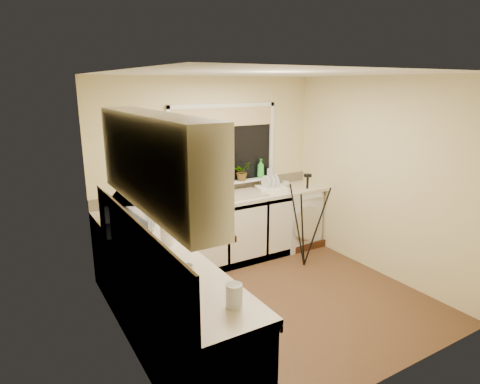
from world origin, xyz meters
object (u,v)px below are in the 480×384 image
object	(u,v)px
dish_rack	(271,189)
plant_a	(185,179)
plant_c	(225,173)
cup_left	(187,271)
glass_jug	(234,296)
soap_bottle_green	(261,168)
plant_d	(242,171)
cup_back	(286,184)
tripod	(306,221)
steel_jar	(162,253)
microwave	(132,214)
plant_b	(208,176)
soap_bottle_clear	(271,171)
laptop	(194,197)
kettle	(168,235)
washing_machine	(293,216)

from	to	relation	value
dish_rack	plant_a	world-z (taller)	plant_a
plant_c	cup_left	xyz separation A→B (m)	(-1.48, -2.07, -0.23)
glass_jug	soap_bottle_green	distance (m)	3.29
plant_d	cup_back	distance (m)	0.71
tripod	steel_jar	world-z (taller)	tripod
plant_d	cup_left	xyz separation A→B (m)	(-1.73, -2.04, -0.23)
glass_jug	cup_left	size ratio (longest dim) A/B	1.61
microwave	plant_b	size ratio (longest dim) A/B	2.50
plant_a	cup_back	xyz separation A→B (m)	(1.51, -0.15, -0.22)
cup_back	soap_bottle_clear	bearing A→B (deg)	143.96
steel_jar	cup_left	bearing A→B (deg)	-83.49
cup_left	plant_a	bearing A→B (deg)	66.82
laptop	plant_b	xyz separation A→B (m)	(0.30, 0.18, 0.20)
kettle	tripod	xyz separation A→B (m)	(2.07, 0.48, -0.37)
tripod	plant_b	world-z (taller)	plant_b
kettle	plant_d	bearing A→B (deg)	39.59
tripod	soap_bottle_clear	distance (m)	0.98
glass_jug	cup_back	bearing A→B (deg)	47.10
microwave	soap_bottle_green	bearing A→B (deg)	-44.87
cup_back	microwave	bearing A→B (deg)	-165.47
plant_b	soap_bottle_green	xyz separation A→B (m)	(0.85, 0.03, 0.01)
laptop	cup_left	xyz separation A→B (m)	(-0.91, -1.86, -0.02)
glass_jug	cup_back	xyz separation A→B (m)	(2.30, 2.47, -0.04)
washing_machine	microwave	size ratio (longest dim) A/B	1.47
washing_machine	microwave	distance (m)	2.69
washing_machine	plant_a	distance (m)	1.79
washing_machine	plant_c	world-z (taller)	plant_c
kettle	steel_jar	xyz separation A→B (m)	(-0.17, -0.29, -0.04)
dish_rack	cup_left	distance (m)	2.77
soap_bottle_green	cup_back	size ratio (longest dim) A/B	2.45
soap_bottle_green	plant_a	bearing A→B (deg)	-179.36
microwave	plant_a	bearing A→B (deg)	-25.27
dish_rack	soap_bottle_clear	bearing A→B (deg)	73.14
dish_rack	plant_c	xyz separation A→B (m)	(-0.61, 0.24, 0.24)
glass_jug	plant_c	xyz separation A→B (m)	(1.38, 2.64, 0.19)
plant_a	cup_back	size ratio (longest dim) A/B	2.12
steel_jar	microwave	xyz separation A→B (m)	(0.01, 0.85, 0.12)
kettle	cup_left	world-z (taller)	kettle
kettle	cup_back	distance (m)	2.56
kettle	soap_bottle_green	distance (m)	2.37
washing_machine	plant_b	world-z (taller)	plant_b
kettle	dish_rack	world-z (taller)	kettle
soap_bottle_green	cup_left	distance (m)	2.92
plant_a	soap_bottle_green	world-z (taller)	soap_bottle_green
kettle	steel_jar	distance (m)	0.34
dish_rack	steel_jar	bearing A→B (deg)	-130.78
kettle	plant_b	bearing A→B (deg)	50.58
dish_rack	cup_back	bearing A→B (deg)	29.88
steel_jar	cup_left	world-z (taller)	steel_jar
washing_machine	laptop	size ratio (longest dim) A/B	2.12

